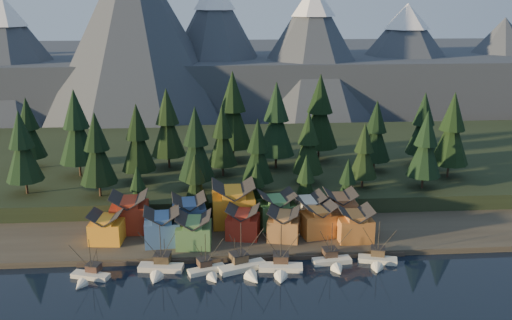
{
  "coord_description": "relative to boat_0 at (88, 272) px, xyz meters",
  "views": [
    {
      "loc": [
        -6.57,
        -111.35,
        62.59
      ],
      "look_at": [
        4.1,
        30.0,
        21.24
      ],
      "focal_mm": 40.0,
      "sensor_mm": 36.0,
      "label": 1
    }
  ],
  "objects": [
    {
      "name": "tree_hill_10",
      "position": [
        65.88,
        71.85,
        20.83
      ],
      "size": [
        13.18,
        13.18,
        30.71
      ],
      "color": "#332319",
      "rests_on": "hillside"
    },
    {
      "name": "tree_hill_16",
      "position": [
        -32.12,
        69.85,
        17.3
      ],
      "size": [
        10.41,
        10.41,
        24.25
      ],
      "color": "#332319",
      "rests_on": "hillside"
    },
    {
      "name": "tree_hill_3",
      "position": [
        5.88,
        51.85,
        17.71
      ],
      "size": [
        10.74,
        10.74,
        25.01
      ],
      "color": "#332319",
      "rests_on": "hillside"
    },
    {
      "name": "ground",
      "position": [
        35.88,
        -8.15,
        -1.96
      ],
      "size": [
        500.0,
        500.0,
        0.0
      ],
      "primitive_type": "plane",
      "color": "black",
      "rests_on": "ground"
    },
    {
      "name": "tree_hill_15",
      "position": [
        35.88,
        73.85,
        21.42
      ],
      "size": [
        13.65,
        13.65,
        31.79
      ],
      "color": "#332319",
      "rests_on": "hillside"
    },
    {
      "name": "tree_hill_11",
      "position": [
        73.88,
        41.85,
        15.02
      ],
      "size": [
        8.62,
        8.62,
        20.09
      ],
      "color": "#332319",
      "rests_on": "hillside"
    },
    {
      "name": "boat_1",
      "position": [
        15.94,
        2.42,
        0.46
      ],
      "size": [
        11.08,
        11.77,
        12.63
      ],
      "rotation": [
        0.0,
        0.0,
        -0.15
      ],
      "color": "beige",
      "rests_on": "ground"
    },
    {
      "name": "tree_hill_17",
      "position": [
        103.88,
        49.85,
        19.15
      ],
      "size": [
        11.86,
        11.86,
        27.64
      ],
      "color": "#332319",
      "rests_on": "hillside"
    },
    {
      "name": "boat_4",
      "position": [
        44.18,
        0.44,
        0.4
      ],
      "size": [
        10.88,
        11.63,
        12.4
      ],
      "rotation": [
        0.0,
        0.0,
        -0.11
      ],
      "color": "white",
      "rests_on": "ground"
    },
    {
      "name": "tree_shore_0",
      "position": [
        7.88,
        31.85,
        8.25
      ],
      "size": [
        6.85,
        6.85,
        15.95
      ],
      "color": "#332319",
      "rests_on": "shore_strip"
    },
    {
      "name": "tree_hill_13",
      "position": [
        91.88,
        39.85,
        17.14
      ],
      "size": [
        10.29,
        10.29,
        23.97
      ],
      "color": "#332319",
      "rests_on": "hillside"
    },
    {
      "name": "boat_0",
      "position": [
        0.0,
        0.0,
        0.0
      ],
      "size": [
        9.41,
        9.84,
        10.37
      ],
      "rotation": [
        0.0,
        0.0,
        -0.32
      ],
      "color": "beige",
      "rests_on": "ground"
    },
    {
      "name": "tree_hill_1",
      "position": [
        -14.12,
        59.85,
        19.57
      ],
      "size": [
        12.19,
        12.19,
        28.41
      ],
      "color": "#332319",
      "rests_on": "hillside"
    },
    {
      "name": "tree_hill_0",
      "position": [
        -26.12,
        43.85,
        17.72
      ],
      "size": [
        10.74,
        10.74,
        25.02
      ],
      "color": "#332319",
      "rests_on": "hillside"
    },
    {
      "name": "boat_2",
      "position": [
        27.25,
        0.79,
        0.02
      ],
      "size": [
        9.51,
        9.94,
        10.47
      ],
      "rotation": [
        0.0,
        0.0,
        0.36
      ],
      "color": "beige",
      "rests_on": "ground"
    },
    {
      "name": "shore_strip",
      "position": [
        35.88,
        31.85,
        -1.21
      ],
      "size": [
        400.0,
        50.0,
        1.5
      ],
      "primitive_type": "cube",
      "color": "#332D25",
      "rests_on": "ground"
    },
    {
      "name": "house_back_2",
      "position": [
        34.13,
        26.84,
        5.87
      ],
      "size": [
        11.58,
        10.67,
        12.06
      ],
      "rotation": [
        0.0,
        0.0,
        0.02
      ],
      "color": "orange",
      "rests_on": "shore_strip"
    },
    {
      "name": "tree_hill_2",
      "position": [
        -4.12,
        39.85,
        17.71
      ],
      "size": [
        10.73,
        10.73,
        25.0
      ],
      "color": "#332319",
      "rests_on": "hillside"
    },
    {
      "name": "house_back_0",
      "position": [
        6.34,
        24.63,
        4.98
      ],
      "size": [
        9.63,
        9.25,
        10.35
      ],
      "rotation": [
        0.0,
        0.0,
        0.01
      ],
      "color": "#9C2C18",
      "rests_on": "shore_strip"
    },
    {
      "name": "tree_hill_8",
      "position": [
        49.88,
        63.85,
        20.09
      ],
      "size": [
        12.6,
        12.6,
        29.36
      ],
      "color": "#332319",
      "rests_on": "hillside"
    },
    {
      "name": "tree_shore_3",
      "position": [
        54.88,
        31.85,
        9.42
      ],
      "size": [
        7.76,
        7.76,
        18.08
      ],
      "color": "#332319",
      "rests_on": "shore_strip"
    },
    {
      "name": "house_front_3",
      "position": [
        36.28,
        18.01,
        3.93
      ],
      "size": [
        9.62,
        9.32,
        8.35
      ],
      "rotation": [
        0.0,
        0.0,
        -0.21
      ],
      "color": "maroon",
      "rests_on": "shore_strip"
    },
    {
      "name": "tree_shore_1",
      "position": [
        23.88,
        31.85,
        10.0
      ],
      "size": [
        8.22,
        8.22,
        19.15
      ],
      "color": "#332319",
      "rests_on": "shore_strip"
    },
    {
      "name": "house_front_0",
      "position": [
        1.42,
        17.56,
        3.78
      ],
      "size": [
        8.77,
        8.38,
        8.06
      ],
      "rotation": [
        0.0,
        0.0,
        -0.1
      ],
      "color": "orange",
      "rests_on": "shore_strip"
    },
    {
      "name": "house_back_3",
      "position": [
        45.8,
        24.79,
        4.63
      ],
      "size": [
        10.63,
        9.74,
        9.69
      ],
      "rotation": [
        0.0,
        0.0,
        0.14
      ],
      "color": "#437C48",
      "rests_on": "shore_strip"
    },
    {
      "name": "house_front_4",
      "position": [
        46.8,
        16.3,
        3.79
      ],
      "size": [
        9.66,
        10.13,
        8.09
      ],
      "rotation": [
        0.0,
        0.0,
        -0.24
      ],
      "color": "#936234",
      "rests_on": "shore_strip"
    },
    {
      "name": "boat_6",
      "position": [
        67.94,
        2.9,
        0.25
      ],
      "size": [
        10.01,
        10.53,
        11.45
      ],
      "rotation": [
        0.0,
        0.0,
        -0.29
      ],
      "color": "beige",
      "rests_on": "ground"
    },
    {
      "name": "tree_hill_14",
      "position": [
        99.88,
        63.85,
        17.87
      ],
      "size": [
        10.86,
        10.86,
        25.3
      ],
      "color": "#332319",
      "rests_on": "hillside"
    },
    {
      "name": "tree_hill_4",
      "position": [
        13.88,
        66.85,
        18.96
      ],
      "size": [
        11.72,
        11.72,
        27.29
      ],
      "color": "#332319",
      "rests_on": "hillside"
    },
    {
      "name": "house_back_4",
      "position": [
        54.21,
        23.81,
        4.42
      ],
      "size": [
        9.31,
        9.01,
        9.3
      ],
      "rotation": [
        0.0,
        0.0,
        0.1
      ],
      "color": "beige",
      "rests_on": "shore_strip"
    },
    {
      "name": "dock",
      "position": [
        35.88,
        8.35,
        -1.46
      ],
      "size": [
        80.0,
        4.0,
        1.0
      ],
      "primitive_type": "cube",
      "color": "#4C3F36",
      "rests_on": "ground"
    },
    {
      "name": "house_back_5",
      "position": [
        63.41,
        25.28,
        4.46
      ],
      "size": [
        8.41,
        8.51,
        9.38
      ],
      "rotation": [
        0.0,
        0.0,
        0.01
      ],
      "color": "#A5633A",
      "rests_on": "shore_strip"
    },
    {
      "name": "boat_5",
      "position": [
        57.17,
        3.15,
        0.23
      ],
      "size": [
        9.85,
        10.54,
        11.4
      ],
      "rotation": [
        0.0,
        0.0,
        0.11
      ],
      "color": "silver",
      "rests_on": "ground"
    },
    {
      "name": "boat_3",
      "position": [
        35.77,
        1.13,
        0.42
      ],
      "size": [
        12.12,
        12.59,
        12.88
      ],
      "rotation": [
        0.0,
        0.0,
        0.38
      ],
      "color": "silver",
      "rests_on": "ground"
    },
    {
      "name": "tree_hill_9",
      "position": [
        57.88,
        46.85,
        16.52
      ],
      "size": [
        9.8,
        9.8,
        22.84
      ],
      "color": "#332319",
      "rests_on": "hillside"
    },
    {
      "name": "tree_hill_12",
      "position": [
        81.88,
        57.85,
        17.12
      ],
      "size": [
        10.27,
        10.27,
        23.92
      ],
      "color": "#332319",
      "rests_on": "hillside"
    },
    {
      "name": "house_front_5",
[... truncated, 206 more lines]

